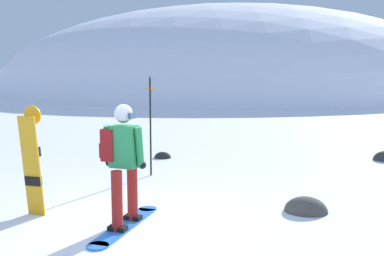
% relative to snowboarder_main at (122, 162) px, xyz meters
% --- Properties ---
extents(ground_plane, '(300.00, 300.00, 0.00)m').
position_rel_snowboarder_main_xyz_m(ground_plane, '(0.19, -0.05, -0.92)').
color(ground_plane, white).
extents(ridge_peak_main, '(39.81, 35.83, 14.40)m').
position_rel_snowboarder_main_xyz_m(ridge_peak_main, '(-5.72, 34.57, -0.92)').
color(ridge_peak_main, white).
rests_on(ridge_peak_main, ground).
extents(snowboarder_main, '(0.64, 1.84, 1.71)m').
position_rel_snowboarder_main_xyz_m(snowboarder_main, '(0.00, 0.00, 0.00)').
color(snowboarder_main, blue).
rests_on(snowboarder_main, ground).
extents(spare_snowboard, '(0.28, 0.20, 1.65)m').
position_rel_snowboarder_main_xyz_m(spare_snowboard, '(-1.46, 0.03, -0.08)').
color(spare_snowboard, orange).
rests_on(spare_snowboard, ground).
extents(piste_marker_near, '(0.20, 0.20, 2.04)m').
position_rel_snowboarder_main_xyz_m(piste_marker_near, '(-0.73, 2.94, 0.24)').
color(piste_marker_near, black).
rests_on(piste_marker_near, ground).
extents(rock_dark, '(0.41, 0.35, 0.29)m').
position_rel_snowboarder_main_xyz_m(rock_dark, '(-1.11, 4.70, -0.92)').
color(rock_dark, '#282628').
rests_on(rock_dark, ground).
extents(rock_mid, '(0.66, 0.56, 0.47)m').
position_rel_snowboarder_main_xyz_m(rock_mid, '(2.42, 1.38, -0.92)').
color(rock_mid, '#4C4742').
rests_on(rock_mid, ground).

